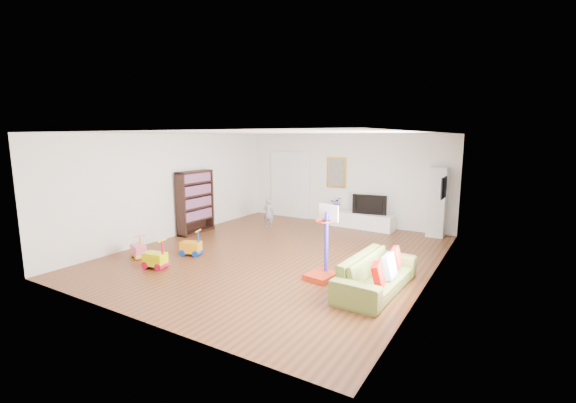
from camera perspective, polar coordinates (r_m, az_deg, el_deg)
The scene contains 25 objects.
floor at distance 8.81m, azimuth -1.35°, elevation -7.77°, with size 6.50×7.50×0.00m, color brown.
ceiling at distance 8.41m, azimuth -1.42°, elevation 10.08°, with size 6.50×7.50×0.00m, color white.
wall_back at distance 11.82m, azimuth 8.36°, elevation 3.26°, with size 6.50×0.00×2.70m, color silver.
wall_front at distance 5.75m, azimuth -21.78°, elevation -3.90°, with size 6.50×0.00×2.70m, color silver.
wall_left at distance 10.58m, azimuth -16.46°, elevation 2.25°, with size 0.00×7.50×2.70m, color silver.
wall_right at distance 7.33m, azimuth 20.66°, elevation -1.05°, with size 0.00×7.50×2.70m, color silver.
navy_accent at distance 8.64m, azimuth 22.44°, elevation 3.71°, with size 0.01×3.20×1.70m, color black.
olive_wainscot at distance 8.86m, azimuth 21.89°, elevation -5.00°, with size 0.01×3.20×1.00m, color brown.
doorway at distance 12.66m, azimuth 0.29°, elevation 2.40°, with size 1.45×0.06×2.10m, color white.
painting_back at distance 11.86m, azimuth 7.19°, elevation 4.28°, with size 0.62×0.06×0.92m, color gold.
artwork_right at distance 8.88m, azimuth 22.10°, elevation 1.91°, with size 0.04×0.56×0.46m, color #7F3F8C.
media_console at distance 11.40m, azimuth 10.82°, elevation -2.80°, with size 1.89×0.47×0.44m, color white.
tall_cabinet at distance 10.87m, azimuth 21.24°, elevation -0.09°, with size 0.43×0.43×1.85m, color silver.
bookshelf at distance 10.85m, azimuth -13.56°, elevation -0.08°, with size 0.31×1.17×1.72m, color black.
sofa at distance 6.90m, azimuth 13.01°, elevation -10.34°, with size 2.06×0.81×0.60m, color olive.
basketball_hoop at distance 7.15m, azimuth 5.01°, elevation -6.10°, with size 0.48×0.58×1.39m, color red.
ride_on_yellow at distance 8.24m, azimuth -19.13°, elevation -7.34°, with size 0.45×0.28×0.60m, color #D7D900.
ride_on_orange at distance 8.90m, azimuth -14.20°, elevation -5.94°, with size 0.44×0.27×0.58m, color orange.
ride_on_pink at distance 9.08m, azimuth -21.31°, elevation -6.13°, with size 0.40×0.25×0.54m, color #E75681.
child at distance 11.19m, azimuth -2.89°, elevation -1.74°, with size 0.32×0.21×0.87m, color gray.
tv at distance 11.27m, azimuth 12.07°, elevation -0.38°, with size 0.98×0.13×0.56m, color black.
vase_plant at distance 11.57m, azimuth 7.26°, elevation -0.34°, with size 0.38×0.33×0.42m, color #170990.
pillow_left at distance 6.27m, azimuth 13.21°, elevation -10.70°, with size 0.10×0.39×0.39m, color #AD0A01.
pillow_center at distance 6.77m, azimuth 14.80°, elevation -9.23°, with size 0.10×0.40×0.40m, color white.
pillow_right at distance 7.31m, azimuth 15.79°, elevation -7.88°, with size 0.09×0.34×0.34m, color red.
Camera 1 is at (4.48, -7.11, 2.61)m, focal length 24.00 mm.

